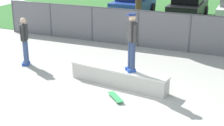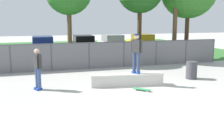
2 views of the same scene
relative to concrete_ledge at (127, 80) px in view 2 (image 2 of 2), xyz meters
name	(u,v)px [view 2 (image 2 of 2)]	position (x,y,z in m)	size (l,w,h in m)	color
ground_plane	(149,97)	(0.26, -1.87, -0.29)	(80.00, 80.00, 0.00)	#ADAAA3
grass_strip	(80,49)	(0.26, 14.77, -0.28)	(28.00, 20.00, 0.02)	#336B2D
concrete_ledge	(127,80)	(0.00, 0.00, 0.00)	(3.45, 0.93, 0.57)	#B7B5AD
skateboarder	(136,51)	(0.45, -0.01, 1.31)	(0.44, 0.48, 1.84)	#2647A5
skateboard	(142,89)	(0.33, -1.01, -0.21)	(0.71, 0.71, 0.09)	#2D8C4C
chainlink_fence	(107,54)	(0.26, 4.47, 0.62)	(16.07, 0.07, 1.66)	#4C4C51
car_blue	(43,46)	(-3.50, 11.08, 0.55)	(2.02, 4.20, 1.66)	#233D9E
car_black	(83,45)	(-0.04, 11.33, 0.55)	(2.02, 4.20, 1.66)	black
car_white	(112,44)	(2.70, 11.52, 0.55)	(2.02, 4.20, 1.66)	silver
car_yellow	(142,42)	(5.79, 11.76, 0.55)	(2.02, 4.20, 1.66)	gold
bystander	(38,67)	(-3.97, 0.47, 0.72)	(0.40, 0.55, 1.82)	#2647A5
trash_bin	(191,70)	(3.68, 0.35, 0.17)	(0.56, 0.56, 0.91)	#3F3F44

